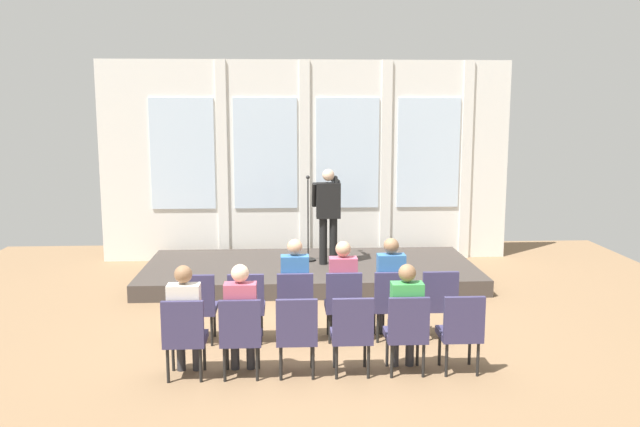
% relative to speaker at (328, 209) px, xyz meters
% --- Properties ---
extents(ground_plane, '(13.08, 13.08, 0.00)m').
position_rel_speaker_xyz_m(ground_plane, '(-0.32, -3.41, -1.26)').
color(ground_plane, '#846647').
extents(rear_partition, '(8.07, 0.14, 3.94)m').
position_rel_speaker_xyz_m(rear_partition, '(-0.27, 1.61, 0.73)').
color(rear_partition, silver).
rests_on(rear_partition, ground).
extents(stage_platform, '(5.81, 2.65, 0.27)m').
position_rel_speaker_xyz_m(stage_platform, '(-0.32, -0.00, -1.12)').
color(stage_platform, '#3F3833').
rests_on(stage_platform, ground).
extents(speaker, '(0.52, 0.69, 1.69)m').
position_rel_speaker_xyz_m(speaker, '(0.00, 0.00, 0.00)').
color(speaker, black).
rests_on(speaker, stage_platform).
extents(mic_stand, '(0.28, 0.28, 1.55)m').
position_rel_speaker_xyz_m(mic_stand, '(-0.35, 0.28, -0.65)').
color(mic_stand, black).
rests_on(mic_stand, stage_platform).
extents(chair_r0_c0, '(0.46, 0.44, 0.94)m').
position_rel_speaker_xyz_m(chair_r0_c0, '(-1.88, -3.17, -0.72)').
color(chair_r0_c0, black).
rests_on(chair_r0_c0, ground).
extents(chair_r0_c1, '(0.46, 0.44, 0.94)m').
position_rel_speaker_xyz_m(chair_r0_c1, '(-1.26, -3.17, -0.72)').
color(chair_r0_c1, black).
rests_on(chair_r0_c1, ground).
extents(chair_r0_c2, '(0.46, 0.44, 0.94)m').
position_rel_speaker_xyz_m(chair_r0_c2, '(-0.64, -3.17, -0.72)').
color(chair_r0_c2, black).
rests_on(chair_r0_c2, ground).
extents(audience_r0_c2, '(0.36, 0.39, 1.35)m').
position_rel_speaker_xyz_m(audience_r0_c2, '(-0.64, -3.09, -0.51)').
color(audience_r0_c2, '#2D2D33').
rests_on(audience_r0_c2, ground).
extents(chair_r0_c3, '(0.46, 0.44, 0.94)m').
position_rel_speaker_xyz_m(chair_r0_c3, '(-0.01, -3.17, -0.72)').
color(chair_r0_c3, black).
rests_on(chair_r0_c3, ground).
extents(audience_r0_c3, '(0.36, 0.39, 1.32)m').
position_rel_speaker_xyz_m(audience_r0_c3, '(-0.01, -3.09, -0.52)').
color(audience_r0_c3, '#2D2D33').
rests_on(audience_r0_c3, ground).
extents(chair_r0_c4, '(0.46, 0.44, 0.94)m').
position_rel_speaker_xyz_m(chair_r0_c4, '(0.61, -3.17, -0.72)').
color(chair_r0_c4, black).
rests_on(chair_r0_c4, ground).
extents(audience_r0_c4, '(0.36, 0.39, 1.36)m').
position_rel_speaker_xyz_m(audience_r0_c4, '(0.61, -3.09, -0.51)').
color(audience_r0_c4, '#2D2D33').
rests_on(audience_r0_c4, ground).
extents(chair_r0_c5, '(0.46, 0.44, 0.94)m').
position_rel_speaker_xyz_m(chair_r0_c5, '(1.24, -3.17, -0.72)').
color(chair_r0_c5, black).
rests_on(chair_r0_c5, ground).
extents(chair_r1_c0, '(0.46, 0.44, 0.94)m').
position_rel_speaker_xyz_m(chair_r1_c0, '(-1.88, -4.30, -0.72)').
color(chair_r1_c0, black).
rests_on(chair_r1_c0, ground).
extents(audience_r1_c0, '(0.36, 0.39, 1.30)m').
position_rel_speaker_xyz_m(audience_r1_c0, '(-1.88, -4.22, -0.54)').
color(audience_r1_c0, '#2D2D33').
rests_on(audience_r1_c0, ground).
extents(chair_r1_c1, '(0.46, 0.44, 0.94)m').
position_rel_speaker_xyz_m(chair_r1_c1, '(-1.26, -4.30, -0.72)').
color(chair_r1_c1, black).
rests_on(chair_r1_c1, ground).
extents(audience_r1_c1, '(0.36, 0.39, 1.30)m').
position_rel_speaker_xyz_m(audience_r1_c1, '(-1.26, -4.22, -0.53)').
color(audience_r1_c1, '#2D2D33').
rests_on(audience_r1_c1, ground).
extents(chair_r1_c2, '(0.46, 0.44, 0.94)m').
position_rel_speaker_xyz_m(chair_r1_c2, '(-0.64, -4.30, -0.72)').
color(chair_r1_c2, black).
rests_on(chair_r1_c2, ground).
extents(chair_r1_c3, '(0.46, 0.44, 0.94)m').
position_rel_speaker_xyz_m(chair_r1_c3, '(-0.01, -4.30, -0.72)').
color(chair_r1_c3, black).
rests_on(chair_r1_c3, ground).
extents(chair_r1_c4, '(0.46, 0.44, 0.94)m').
position_rel_speaker_xyz_m(chair_r1_c4, '(0.61, -4.30, -0.72)').
color(chair_r1_c4, black).
rests_on(chair_r1_c4, ground).
extents(audience_r1_c4, '(0.36, 0.39, 1.28)m').
position_rel_speaker_xyz_m(audience_r1_c4, '(0.61, -4.22, -0.54)').
color(audience_r1_c4, '#2D2D33').
rests_on(audience_r1_c4, ground).
extents(chair_r1_c5, '(0.46, 0.44, 0.94)m').
position_rel_speaker_xyz_m(chair_r1_c5, '(1.24, -4.30, -0.72)').
color(chair_r1_c5, black).
rests_on(chair_r1_c5, ground).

